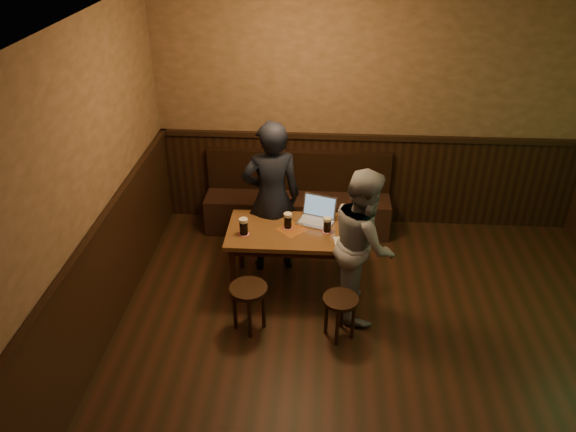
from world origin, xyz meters
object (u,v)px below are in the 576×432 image
at_px(stool_right, 340,306).
at_px(pint_mid, 288,221).
at_px(pint_right, 327,225).
at_px(person_suit, 272,198).
at_px(person_grey, 363,243).
at_px(bench, 298,205).
at_px(pint_left, 244,226).
at_px(pub_table, 292,237).
at_px(stool_left, 249,296).
at_px(laptop, 317,215).

xyz_separation_m(stool_right, pint_mid, (-0.53, 0.78, 0.42)).
relative_size(stool_right, pint_right, 2.76).
height_order(stool_right, person_suit, person_suit).
bearing_deg(person_grey, pint_right, 44.00).
height_order(bench, person_grey, person_grey).
xyz_separation_m(stool_right, pint_left, (-0.96, 0.63, 0.42)).
bearing_deg(pub_table, person_grey, -24.32).
distance_m(bench, stool_left, 1.90).
bearing_deg(pub_table, pint_mid, 139.30).
bearing_deg(pint_right, pub_table, 177.83).
bearing_deg(pint_mid, bench, 87.95).
height_order(pub_table, pint_mid, pint_mid).
distance_m(stool_left, person_grey, 1.18).
distance_m(pub_table, person_suit, 0.48).
distance_m(pint_right, person_grey, 0.45).
relative_size(pint_left, laptop, 0.42).
xyz_separation_m(pint_left, pint_mid, (0.42, 0.15, -0.01)).
height_order(pint_mid, person_suit, person_suit).
height_order(bench, stool_right, bench).
distance_m(pub_table, stool_right, 0.93).
xyz_separation_m(pint_left, pint_right, (0.82, 0.10, -0.01)).
bearing_deg(bench, person_suit, -105.57).
height_order(person_suit, person_grey, person_suit).
bearing_deg(pint_left, person_suit, 63.10).
relative_size(pint_left, person_grey, 0.12).
xyz_separation_m(stool_right, pint_right, (-0.14, 0.73, 0.41)).
bearing_deg(stool_right, pint_mid, 124.29).
bearing_deg(bench, person_grey, -64.94).
distance_m(pint_left, person_grey, 1.17).
distance_m(pint_mid, pint_right, 0.40).
relative_size(stool_right, person_grey, 0.29).
height_order(pub_table, pint_left, pint_left).
bearing_deg(laptop, stool_left, -105.65).
height_order(bench, stool_left, bench).
relative_size(pint_left, pint_mid, 1.07).
bearing_deg(stool_left, laptop, 55.90).
relative_size(bench, stool_left, 4.60).
bearing_deg(pint_mid, stool_left, -113.38).
relative_size(pint_right, person_grey, 0.11).
distance_m(stool_right, pint_left, 1.22).
xyz_separation_m(stool_left, pint_left, (-0.11, 0.57, 0.39)).
height_order(laptop, person_suit, person_suit).
bearing_deg(pint_right, bench, 106.52).
distance_m(bench, pint_left, 1.45).
relative_size(pint_mid, person_suit, 0.10).
xyz_separation_m(bench, stool_left, (-0.35, -1.86, 0.07)).
height_order(stool_right, pint_left, pint_left).
height_order(pub_table, stool_right, pub_table).
bearing_deg(person_suit, stool_left, 69.30).
distance_m(bench, person_suit, 1.02).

